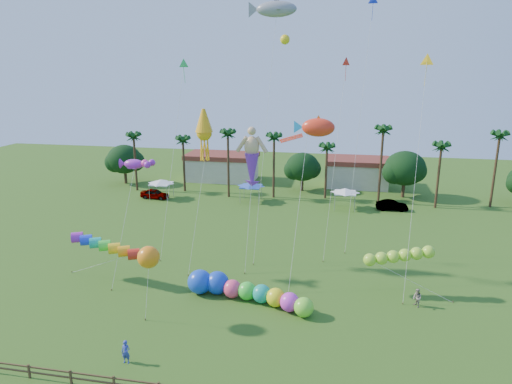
% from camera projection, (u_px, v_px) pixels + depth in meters
% --- Properties ---
extents(ground, '(160.00, 160.00, 0.00)m').
position_uv_depth(ground, '(230.00, 346.00, 33.35)').
color(ground, '#285116').
rests_on(ground, ground).
extents(tree_line, '(69.46, 8.91, 11.00)m').
position_uv_depth(tree_line, '(318.00, 167.00, 73.26)').
color(tree_line, '#3A2819').
rests_on(tree_line, ground).
extents(buildings_row, '(35.00, 7.00, 4.00)m').
position_uv_depth(buildings_row, '(282.00, 171.00, 80.77)').
color(buildings_row, beige).
rests_on(buildings_row, ground).
extents(tent_row, '(31.00, 4.00, 0.60)m').
position_uv_depth(tent_row, '(250.00, 185.00, 68.15)').
color(tent_row, white).
rests_on(tent_row, ground).
extents(car_a, '(4.58, 2.15, 1.52)m').
position_uv_depth(car_a, '(155.00, 194.00, 70.91)').
color(car_a, '#4C4C54').
rests_on(car_a, ground).
extents(car_b, '(4.46, 1.74, 1.45)m').
position_uv_depth(car_b, '(392.00, 205.00, 65.01)').
color(car_b, '#4C4C54').
rests_on(car_b, ground).
extents(spectator_a, '(0.62, 0.40, 1.68)m').
position_uv_depth(spectator_a, '(126.00, 352.00, 31.20)').
color(spectator_a, '#313FAB').
rests_on(spectator_a, ground).
extents(spectator_b, '(0.90, 0.98, 1.62)m').
position_uv_depth(spectator_b, '(417.00, 298.00, 38.60)').
color(spectator_b, gray).
rests_on(spectator_b, ground).
extents(caterpillar_inflatable, '(10.08, 4.57, 2.09)m').
position_uv_depth(caterpillar_inflatable, '(254.00, 293.00, 39.36)').
color(caterpillar_inflatable, '#F84171').
rests_on(caterpillar_inflatable, ground).
extents(blue_ball, '(2.20, 2.20, 2.20)m').
position_uv_depth(blue_ball, '(200.00, 282.00, 40.91)').
color(blue_ball, blue).
rests_on(blue_ball, ground).
extents(rainbow_tube, '(9.49, 3.09, 3.75)m').
position_uv_depth(rainbow_tube, '(115.00, 253.00, 41.91)').
color(rainbow_tube, red).
rests_on(rainbow_tube, ground).
extents(green_worm, '(10.31, 1.60, 3.93)m').
position_uv_depth(green_worm, '(370.00, 260.00, 40.30)').
color(green_worm, '#9FE031').
rests_on(green_worm, ground).
extents(orange_ball_kite, '(2.28, 2.28, 6.36)m').
position_uv_depth(orange_ball_kite, '(149.00, 257.00, 35.28)').
color(orange_ball_kite, orange).
rests_on(orange_ball_kite, ground).
extents(merman_kite, '(2.74, 4.47, 13.59)m').
position_uv_depth(merman_kite, '(252.00, 161.00, 45.37)').
color(merman_kite, tan).
rests_on(merman_kite, ground).
extents(fish_kite, '(4.83, 7.02, 15.26)m').
position_uv_depth(fish_kite, '(318.00, 128.00, 42.46)').
color(fish_kite, '#F6341B').
rests_on(fish_kite, ground).
extents(shark_kite, '(5.62, 7.02, 26.33)m').
position_uv_depth(shark_kite, '(276.00, 9.00, 45.68)').
color(shark_kite, gray).
rests_on(shark_kite, ground).
extents(squid_kite, '(2.11, 5.56, 15.91)m').
position_uv_depth(squid_kite, '(204.00, 133.00, 45.14)').
color(squid_kite, '#FFAC14').
rests_on(squid_kite, ground).
extents(lobster_kite, '(3.39, 5.70, 11.53)m').
position_uv_depth(lobster_kite, '(134.00, 164.00, 43.12)').
color(lobster_kite, purple).
rests_on(lobster_kite, ground).
extents(delta_kite_red, '(1.91, 4.92, 20.76)m').
position_uv_depth(delta_kite_red, '(346.00, 67.00, 46.50)').
color(delta_kite_red, red).
rests_on(delta_kite_red, ground).
extents(delta_kite_yellow, '(1.43, 4.61, 20.82)m').
position_uv_depth(delta_kite_yellow, '(427.00, 65.00, 37.80)').
color(delta_kite_yellow, yellow).
rests_on(delta_kite_yellow, ground).
extents(delta_kite_green, '(2.36, 5.19, 20.60)m').
position_uv_depth(delta_kite_green, '(183.00, 68.00, 46.91)').
color(delta_kite_green, '#30CC5A').
rests_on(delta_kite_green, ground).
extents(delta_kite_blue, '(2.17, 4.67, 26.99)m').
position_uv_depth(delta_kite_blue, '(372.00, 7.00, 47.13)').
color(delta_kite_blue, '#162DCC').
rests_on(delta_kite_blue, ground).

